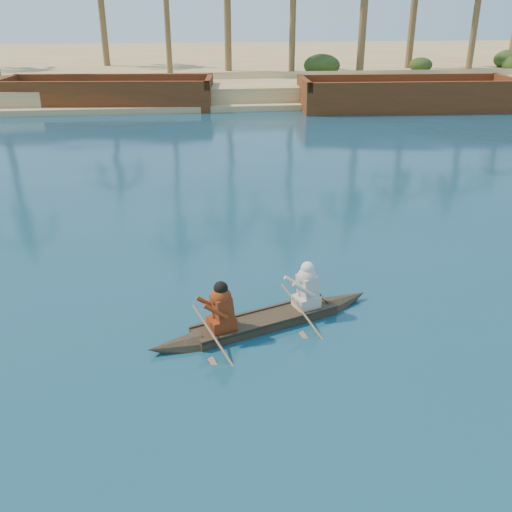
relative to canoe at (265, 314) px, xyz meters
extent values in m
plane|color=#0B2246|center=(-1.17, 4.00, -0.27)|extent=(160.00, 160.00, 0.00)
cube|color=#CEB874|center=(-1.17, 30.00, -0.15)|extent=(150.00, 8.00, 0.50)
cube|color=#CEB874|center=(-1.17, 52.00, 0.28)|extent=(150.00, 50.00, 1.50)
cube|color=maroon|center=(-6.31, 28.85, 0.23)|extent=(13.84, 5.83, 1.68)
cube|color=maroon|center=(12.83, 26.00, 0.24)|extent=(13.93, 5.29, 1.71)
camera|label=1|loc=(-1.47, -10.27, 5.88)|focal=40.00mm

